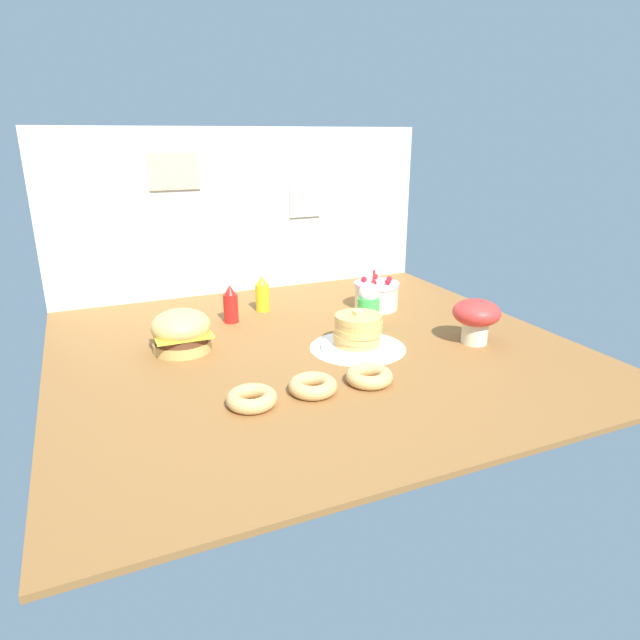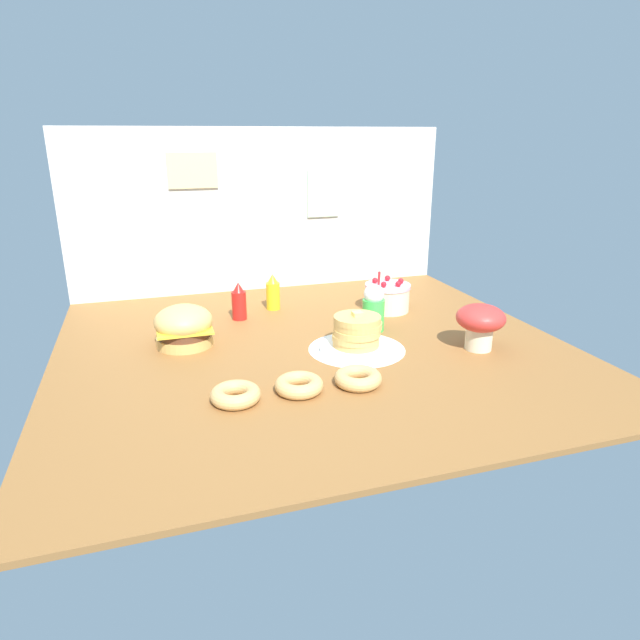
{
  "view_description": "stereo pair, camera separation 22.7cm",
  "coord_description": "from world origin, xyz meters",
  "px_view_note": "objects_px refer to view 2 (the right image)",
  "views": [
    {
      "loc": [
        -0.84,
        -1.96,
        0.84
      ],
      "look_at": [
        0.03,
        0.01,
        0.11
      ],
      "focal_mm": 30.73,
      "sensor_mm": 36.0,
      "label": 1
    },
    {
      "loc": [
        -0.63,
        -2.04,
        0.84
      ],
      "look_at": [
        0.03,
        0.01,
        0.11
      ],
      "focal_mm": 30.73,
      "sensor_mm": 36.0,
      "label": 2
    }
  ],
  "objects_px": {
    "mushroom_stool": "(480,322)",
    "ketchup_bottle": "(239,302)",
    "layer_cake": "(387,297)",
    "cream_soda_cup": "(374,308)",
    "mustard_bottle": "(273,293)",
    "pancake_stack": "(357,334)",
    "burger": "(184,326)",
    "donut_pink_glaze": "(236,394)",
    "donut_chocolate": "(299,385)",
    "donut_vanilla": "(358,378)"
  },
  "relations": [
    {
      "from": "burger",
      "to": "layer_cake",
      "type": "xyz_separation_m",
      "value": [
        1.01,
        0.18,
        -0.01
      ]
    },
    {
      "from": "mushroom_stool",
      "to": "burger",
      "type": "bearing_deg",
      "value": 160.15
    },
    {
      "from": "pancake_stack",
      "to": "mustard_bottle",
      "type": "bearing_deg",
      "value": 107.34
    },
    {
      "from": "ketchup_bottle",
      "to": "donut_chocolate",
      "type": "bearing_deg",
      "value": -85.89
    },
    {
      "from": "burger",
      "to": "layer_cake",
      "type": "height_order",
      "value": "burger"
    },
    {
      "from": "donut_chocolate",
      "to": "cream_soda_cup",
      "type": "bearing_deg",
      "value": 45.8
    },
    {
      "from": "mushroom_stool",
      "to": "ketchup_bottle",
      "type": "bearing_deg",
      "value": 141.99
    },
    {
      "from": "burger",
      "to": "ketchup_bottle",
      "type": "height_order",
      "value": "ketchup_bottle"
    },
    {
      "from": "burger",
      "to": "ketchup_bottle",
      "type": "distance_m",
      "value": 0.38
    },
    {
      "from": "layer_cake",
      "to": "donut_chocolate",
      "type": "height_order",
      "value": "layer_cake"
    },
    {
      "from": "cream_soda_cup",
      "to": "mushroom_stool",
      "type": "height_order",
      "value": "cream_soda_cup"
    },
    {
      "from": "ketchup_bottle",
      "to": "donut_chocolate",
      "type": "relative_size",
      "value": 1.08
    },
    {
      "from": "layer_cake",
      "to": "mushroom_stool",
      "type": "bearing_deg",
      "value": -76.49
    },
    {
      "from": "ketchup_bottle",
      "to": "layer_cake",
      "type": "bearing_deg",
      "value": -6.94
    },
    {
      "from": "mustard_bottle",
      "to": "donut_vanilla",
      "type": "height_order",
      "value": "mustard_bottle"
    },
    {
      "from": "burger",
      "to": "mustard_bottle",
      "type": "relative_size",
      "value": 1.33
    },
    {
      "from": "mustard_bottle",
      "to": "donut_pink_glaze",
      "type": "xyz_separation_m",
      "value": [
        -0.35,
        -0.96,
        -0.06
      ]
    },
    {
      "from": "pancake_stack",
      "to": "donut_chocolate",
      "type": "distance_m",
      "value": 0.45
    },
    {
      "from": "mustard_bottle",
      "to": "donut_chocolate",
      "type": "distance_m",
      "value": 0.96
    },
    {
      "from": "cream_soda_cup",
      "to": "layer_cake",
      "type": "bearing_deg",
      "value": 53.94
    },
    {
      "from": "pancake_stack",
      "to": "mustard_bottle",
      "type": "height_order",
      "value": "mustard_bottle"
    },
    {
      "from": "cream_soda_cup",
      "to": "donut_pink_glaze",
      "type": "height_order",
      "value": "cream_soda_cup"
    },
    {
      "from": "layer_cake",
      "to": "mushroom_stool",
      "type": "xyz_separation_m",
      "value": [
        0.14,
        -0.59,
        0.05
      ]
    },
    {
      "from": "layer_cake",
      "to": "donut_vanilla",
      "type": "bearing_deg",
      "value": -120.91
    },
    {
      "from": "burger",
      "to": "layer_cake",
      "type": "bearing_deg",
      "value": 10.04
    },
    {
      "from": "mustard_bottle",
      "to": "pancake_stack",
      "type": "bearing_deg",
      "value": -72.66
    },
    {
      "from": "ketchup_bottle",
      "to": "cream_soda_cup",
      "type": "height_order",
      "value": "cream_soda_cup"
    },
    {
      "from": "burger",
      "to": "cream_soda_cup",
      "type": "bearing_deg",
      "value": -5.04
    },
    {
      "from": "ketchup_bottle",
      "to": "donut_vanilla",
      "type": "xyz_separation_m",
      "value": [
        0.27,
        -0.85,
        -0.06
      ]
    },
    {
      "from": "donut_chocolate",
      "to": "mustard_bottle",
      "type": "bearing_deg",
      "value": 82.19
    },
    {
      "from": "mustard_bottle",
      "to": "donut_chocolate",
      "type": "xyz_separation_m",
      "value": [
        -0.13,
        -0.95,
        -0.06
      ]
    },
    {
      "from": "layer_cake",
      "to": "ketchup_bottle",
      "type": "bearing_deg",
      "value": 173.06
    },
    {
      "from": "mustard_bottle",
      "to": "mushroom_stool",
      "type": "distance_m",
      "value": 1.04
    },
    {
      "from": "burger",
      "to": "donut_vanilla",
      "type": "distance_m",
      "value": 0.8
    },
    {
      "from": "mustard_bottle",
      "to": "mushroom_stool",
      "type": "xyz_separation_m",
      "value": [
        0.68,
        -0.79,
        0.03
      ]
    },
    {
      "from": "pancake_stack",
      "to": "donut_pink_glaze",
      "type": "height_order",
      "value": "pancake_stack"
    },
    {
      "from": "donut_chocolate",
      "to": "layer_cake",
      "type": "bearing_deg",
      "value": 48.3
    },
    {
      "from": "pancake_stack",
      "to": "mushroom_stool",
      "type": "relative_size",
      "value": 1.55
    },
    {
      "from": "burger",
      "to": "mushroom_stool",
      "type": "xyz_separation_m",
      "value": [
        1.15,
        -0.42,
        0.04
      ]
    },
    {
      "from": "layer_cake",
      "to": "mushroom_stool",
      "type": "height_order",
      "value": "mushroom_stool"
    },
    {
      "from": "layer_cake",
      "to": "donut_chocolate",
      "type": "distance_m",
      "value": 1.01
    },
    {
      "from": "donut_pink_glaze",
      "to": "donut_vanilla",
      "type": "xyz_separation_m",
      "value": [
        0.43,
        -0.0,
        0.0
      ]
    },
    {
      "from": "layer_cake",
      "to": "cream_soda_cup",
      "type": "xyz_separation_m",
      "value": [
        -0.18,
        -0.25,
        0.04
      ]
    },
    {
      "from": "layer_cake",
      "to": "donut_vanilla",
      "type": "xyz_separation_m",
      "value": [
        -0.46,
        -0.76,
        -0.04
      ]
    },
    {
      "from": "burger",
      "to": "layer_cake",
      "type": "distance_m",
      "value": 1.02
    },
    {
      "from": "mustard_bottle",
      "to": "ketchup_bottle",
      "type": "bearing_deg",
      "value": -150.46
    },
    {
      "from": "cream_soda_cup",
      "to": "pancake_stack",
      "type": "bearing_deg",
      "value": -128.55
    },
    {
      "from": "burger",
      "to": "donut_pink_glaze",
      "type": "height_order",
      "value": "burger"
    },
    {
      "from": "mustard_bottle",
      "to": "cream_soda_cup",
      "type": "xyz_separation_m",
      "value": [
        0.36,
        -0.45,
        0.02
      ]
    },
    {
      "from": "layer_cake",
      "to": "cream_soda_cup",
      "type": "height_order",
      "value": "cream_soda_cup"
    }
  ]
}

